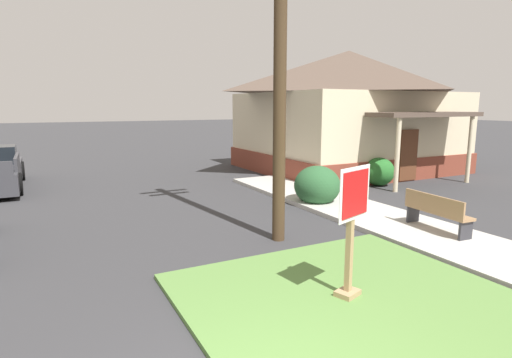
{
  "coord_description": "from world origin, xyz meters",
  "views": [
    {
      "loc": [
        -1.66,
        -2.72,
        2.96
      ],
      "look_at": [
        2.16,
        4.63,
        1.48
      ],
      "focal_mm": 28.81,
      "sensor_mm": 36.0,
      "label": 1
    }
  ],
  "objects": [
    {
      "name": "grass_corner_patch",
      "position": [
        2.33,
        1.25,
        0.04
      ],
      "size": [
        4.92,
        5.6,
        0.08
      ],
      "primitive_type": "cube",
      "color": "#567F3D",
      "rests_on": "ground"
    },
    {
      "name": "sidewalk_strip",
      "position": [
        5.99,
        4.77,
        0.06
      ],
      "size": [
        2.2,
        14.08,
        0.12
      ],
      "primitive_type": "cube",
      "color": "#B2AFA8",
      "rests_on": "ground"
    },
    {
      "name": "stop_sign",
      "position": [
        2.33,
        1.86,
        1.08
      ],
      "size": [
        0.76,
        0.38,
        2.01
      ],
      "color": "#A3845B",
      "rests_on": "grass_corner_patch"
    },
    {
      "name": "manhole_cover",
      "position": [
        0.53,
        3.85,
        0.01
      ],
      "size": [
        0.7,
        0.7,
        0.02
      ],
      "primitive_type": "cylinder",
      "color": "black",
      "rests_on": "ground"
    },
    {
      "name": "street_bench",
      "position": [
        6.22,
        3.47,
        0.59
      ],
      "size": [
        0.52,
        1.7,
        0.85
      ],
      "color": "#93704C",
      "rests_on": "sidewalk_strip"
    },
    {
      "name": "corner_house",
      "position": [
        11.02,
        12.48,
        2.78
      ],
      "size": [
        8.9,
        9.15,
        5.42
      ],
      "color": "brown",
      "rests_on": "ground"
    },
    {
      "name": "shrub_near_porch",
      "position": [
        9.42,
        8.6,
        0.53
      ],
      "size": [
        1.14,
        1.14,
        1.06
      ],
      "primitive_type": "ellipsoid",
      "color": "#266427",
      "rests_on": "ground"
    },
    {
      "name": "shrub_by_curb",
      "position": [
        5.55,
        7.16,
        0.6
      ],
      "size": [
        1.39,
        1.39,
        1.19
      ],
      "primitive_type": "ellipsoid",
      "color": "#295630",
      "rests_on": "ground"
    }
  ]
}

